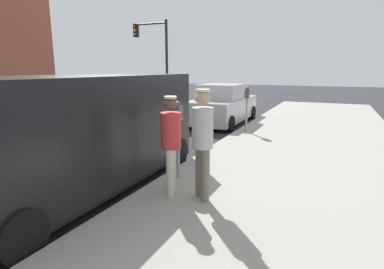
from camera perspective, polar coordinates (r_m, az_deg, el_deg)
name	(u,v)px	position (r m, az deg, el deg)	size (l,w,h in m)	color
ground_plane	(127,173)	(7.10, -11.77, -6.93)	(80.00, 80.00, 0.00)	#2D2D33
sidewalk_slab	(291,196)	(5.83, 17.74, -10.73)	(5.00, 32.00, 0.15)	#9E998E
parking_meter_near	(178,126)	(5.97, -2.62, 1.48)	(0.14, 0.18, 1.52)	gray
parking_meter_far	(247,102)	(10.75, 10.04, 5.98)	(0.14, 0.18, 1.52)	gray
pedestrian_in_gray	(203,137)	(4.97, 1.94, -0.47)	(0.34, 0.34, 1.81)	#726656
pedestrian_in_red	(171,139)	(5.22, -3.89, -0.86)	(0.34, 0.35, 1.68)	beige
parked_van	(81,131)	(6.07, -19.71, 0.69)	(2.16, 5.22, 2.15)	black
parked_sedan_ahead	(222,106)	(13.16, 5.57, 5.27)	(1.94, 4.40, 1.65)	#BCBCC1
traffic_light_corner	(155,48)	(20.34, -6.85, 15.39)	(2.48, 0.42, 5.20)	black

